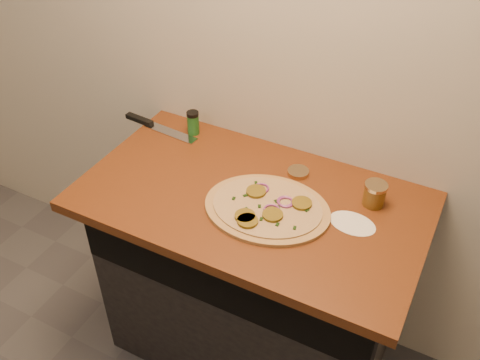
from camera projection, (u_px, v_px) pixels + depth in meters
The scene contains 8 objects.
cabinet at pixel (254, 280), 2.17m from camera, with size 1.10×0.60×0.86m, color black.
countertop at pixel (252, 200), 1.86m from camera, with size 1.20×0.70×0.04m, color #683013.
pizza at pixel (267, 208), 1.79m from camera, with size 0.46×0.46×0.03m.
chefs_knife at pixel (154, 126), 2.19m from camera, with size 0.35×0.07×0.02m.
mason_jar_lid at pixel (298, 172), 1.94m from camera, with size 0.08×0.08×0.02m, color tan.
salsa_jar at pixel (375, 194), 1.79m from camera, with size 0.08×0.08×0.08m.
spice_shaker at pixel (193, 123), 2.13m from camera, with size 0.05×0.05×0.10m.
flour_spill at pixel (352, 223), 1.74m from camera, with size 0.16×0.16×0.00m, color silver.
Camera 1 is at (0.62, 0.15, 2.10)m, focal length 40.00 mm.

